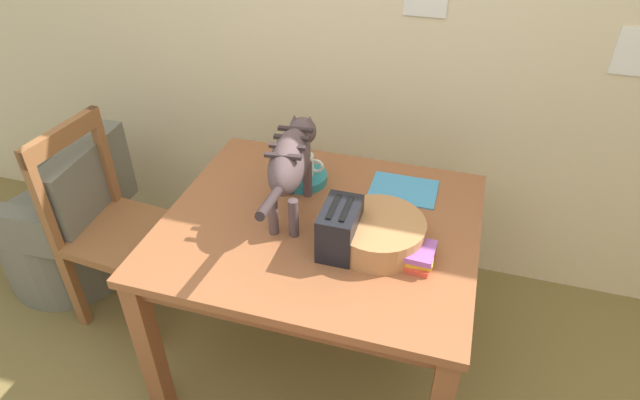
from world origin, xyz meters
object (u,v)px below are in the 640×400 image
dining_table (320,240)px  book_stack (410,254)px  toaster (340,228)px  wooden_chair_far (116,229)px  coffee_mug (304,165)px  wicker_armchair (68,231)px  cat (291,160)px  saucer_bowl (303,178)px  wicker_basket (378,232)px  magazine (403,190)px

dining_table → book_stack: size_ratio=6.84×
toaster → wooden_chair_far: size_ratio=0.21×
dining_table → coffee_mug: size_ratio=8.86×
toaster → wicker_armchair: 1.59m
dining_table → wooden_chair_far: size_ratio=1.22×
coffee_mug → toaster: size_ratio=0.65×
cat → coffee_mug: bearing=89.0°
cat → wicker_armchair: cat is taller
cat → toaster: cat is taller
book_stack → wooden_chair_far: 1.35m
cat → coffee_mug: cat is taller
coffee_mug → wicker_armchair: coffee_mug is taller
cat → wooden_chair_far: cat is taller
saucer_bowl → book_stack: 0.61m
dining_table → cat: bearing=159.7°
saucer_bowl → wicker_basket: 0.48m
cat → coffee_mug: (-0.02, 0.20, -0.14)m
wicker_basket → magazine: bearing=84.6°
magazine → wicker_basket: bearing=-95.5°
coffee_mug → toaster: toaster is taller
magazine → wicker_armchair: bearing=-174.8°
dining_table → toaster: 0.24m
wicker_armchair → magazine: bearing=-87.7°
toaster → wooden_chair_far: 1.13m
coffee_mug → wicker_armchair: (-1.22, -0.10, -0.55)m
cat → book_stack: cat is taller
cat → magazine: bearing=26.5°
wooden_chair_far → wicker_armchair: size_ratio=1.22×
wooden_chair_far → wicker_armchair: (-0.40, 0.12, -0.19)m
dining_table → wicker_armchair: wicker_armchair is taller
coffee_mug → book_stack: 0.61m
cat → saucer_bowl: 0.28m
coffee_mug → magazine: 0.41m
dining_table → magazine: bearing=48.0°
magazine → coffee_mug: bearing=-172.6°
cat → book_stack: size_ratio=3.94×
toaster → wooden_chair_far: wooden_chair_far is taller
dining_table → saucer_bowl: saucer_bowl is taller
saucer_bowl → wooden_chair_far: bearing=-165.2°
magazine → toaster: size_ratio=1.32×
saucer_bowl → toaster: size_ratio=0.98×
coffee_mug → wicker_armchair: 1.34m
dining_table → book_stack: 0.39m
coffee_mug → wooden_chair_far: size_ratio=0.14×
dining_table → saucer_bowl: (-0.14, 0.24, 0.11)m
book_stack → wicker_armchair: bearing=171.3°
wicker_basket → cat: bearing=162.8°
book_stack → toaster: size_ratio=0.84×
wicker_armchair → toaster: bearing=-103.1°
coffee_mug → wicker_basket: size_ratio=0.40×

